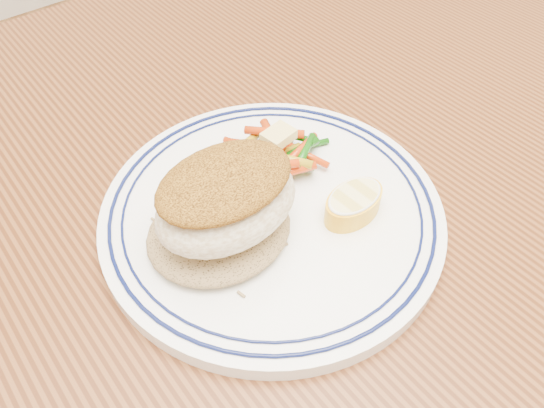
{
  "coord_description": "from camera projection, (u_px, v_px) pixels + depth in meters",
  "views": [
    {
      "loc": [
        -0.18,
        -0.25,
        1.09
      ],
      "look_at": [
        0.01,
        -0.02,
        0.77
      ],
      "focal_mm": 35.0,
      "sensor_mm": 36.0,
      "label": 1
    }
  ],
  "objects": [
    {
      "name": "fish_fillet",
      "position": [
        226.0,
        198.0,
        0.39
      ],
      "size": [
        0.11,
        0.08,
        0.06
      ],
      "color": "beige",
      "rests_on": "rice_pilaf"
    },
    {
      "name": "dining_table",
      "position": [
        253.0,
        273.0,
        0.53
      ],
      "size": [
        1.5,
        0.9,
        0.75
      ],
      "color": "#46210E",
      "rests_on": "ground"
    },
    {
      "name": "butter_pat",
      "position": [
        279.0,
        136.0,
        0.45
      ],
      "size": [
        0.03,
        0.02,
        0.01
      ],
      "primitive_type": "cube",
      "rotation": [
        0.0,
        0.0,
        0.15
      ],
      "color": "#E6CD70",
      "rests_on": "vegetable_pile"
    },
    {
      "name": "rice_pilaf",
      "position": [
        219.0,
        228.0,
        0.41
      ],
      "size": [
        0.12,
        0.1,
        0.02
      ],
      "primitive_type": "ellipsoid",
      "color": "olive",
      "rests_on": "plate"
    },
    {
      "name": "lemon_wedge",
      "position": [
        353.0,
        203.0,
        0.43
      ],
      "size": [
        0.06,
        0.05,
        0.02
      ],
      "color": "yellow",
      "rests_on": "plate"
    },
    {
      "name": "vegetable_pile",
      "position": [
        276.0,
        153.0,
        0.47
      ],
      "size": [
        0.11,
        0.09,
        0.03
      ],
      "color": "#11550A",
      "rests_on": "plate"
    },
    {
      "name": "plate",
      "position": [
        272.0,
        212.0,
        0.45
      ],
      "size": [
        0.29,
        0.29,
        0.02
      ],
      "color": "white",
      "rests_on": "dining_table"
    }
  ]
}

